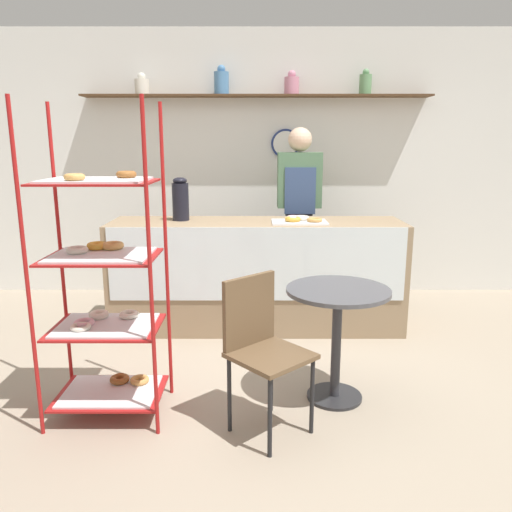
{
  "coord_description": "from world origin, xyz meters",
  "views": [
    {
      "loc": [
        -0.01,
        -3.09,
        1.58
      ],
      "look_at": [
        0.0,
        0.38,
        0.79
      ],
      "focal_mm": 35.0,
      "sensor_mm": 36.0,
      "label": 1
    }
  ],
  "objects_px": {
    "cafe_chair": "(259,338)",
    "coffee_carafe": "(180,199)",
    "cafe_table": "(336,317)",
    "person_worker": "(298,210)",
    "pastry_rack": "(103,288)",
    "donut_tray_counter": "(299,220)"
  },
  "relations": [
    {
      "from": "cafe_chair",
      "to": "cafe_table",
      "type": "bearing_deg",
      "value": -8.49
    },
    {
      "from": "cafe_chair",
      "to": "coffee_carafe",
      "type": "height_order",
      "value": "coffee_carafe"
    },
    {
      "from": "person_worker",
      "to": "cafe_chair",
      "type": "xyz_separation_m",
      "value": [
        -0.39,
        -2.2,
        -0.42
      ]
    },
    {
      "from": "person_worker",
      "to": "cafe_chair",
      "type": "relative_size",
      "value": 1.98
    },
    {
      "from": "person_worker",
      "to": "cafe_table",
      "type": "relative_size",
      "value": 2.39
    },
    {
      "from": "coffee_carafe",
      "to": "donut_tray_counter",
      "type": "bearing_deg",
      "value": -6.37
    },
    {
      "from": "cafe_table",
      "to": "coffee_carafe",
      "type": "relative_size",
      "value": 1.98
    },
    {
      "from": "coffee_carafe",
      "to": "donut_tray_counter",
      "type": "distance_m",
      "value": 1.02
    },
    {
      "from": "cafe_table",
      "to": "person_worker",
      "type": "bearing_deg",
      "value": 92.64
    },
    {
      "from": "cafe_table",
      "to": "coffee_carafe",
      "type": "height_order",
      "value": "coffee_carafe"
    },
    {
      "from": "person_worker",
      "to": "donut_tray_counter",
      "type": "xyz_separation_m",
      "value": [
        -0.05,
        -0.65,
        0.0
      ]
    },
    {
      "from": "pastry_rack",
      "to": "cafe_chair",
      "type": "bearing_deg",
      "value": -10.48
    },
    {
      "from": "coffee_carafe",
      "to": "donut_tray_counter",
      "type": "height_order",
      "value": "coffee_carafe"
    },
    {
      "from": "cafe_chair",
      "to": "pastry_rack",
      "type": "bearing_deg",
      "value": 127.06
    },
    {
      "from": "coffee_carafe",
      "to": "cafe_chair",
      "type": "bearing_deg",
      "value": -68.13
    },
    {
      "from": "donut_tray_counter",
      "to": "cafe_chair",
      "type": "bearing_deg",
      "value": -102.44
    },
    {
      "from": "person_worker",
      "to": "pastry_rack",
      "type": "bearing_deg",
      "value": -122.24
    },
    {
      "from": "pastry_rack",
      "to": "person_worker",
      "type": "relative_size",
      "value": 1.05
    },
    {
      "from": "coffee_carafe",
      "to": "cafe_table",
      "type": "bearing_deg",
      "value": -49.56
    },
    {
      "from": "person_worker",
      "to": "cafe_table",
      "type": "distance_m",
      "value": 1.93
    },
    {
      "from": "pastry_rack",
      "to": "coffee_carafe",
      "type": "distance_m",
      "value": 1.55
    },
    {
      "from": "pastry_rack",
      "to": "donut_tray_counter",
      "type": "distance_m",
      "value": 1.86
    }
  ]
}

